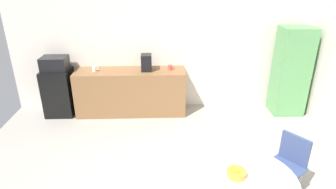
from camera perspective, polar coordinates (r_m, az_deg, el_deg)
name	(u,v)px	position (r m, az deg, el deg)	size (l,w,h in m)	color
wall_back	(161,46)	(5.91, -1.48, 9.56)	(6.00, 0.10, 2.60)	silver
counter_block	(131,92)	(5.87, -7.30, 0.53)	(2.16, 0.60, 0.90)	brown
mini_fridge	(59,92)	(6.17, -20.64, 0.46)	(0.54, 0.54, 0.93)	black
microwave	(55,63)	(5.98, -21.45, 5.73)	(0.48, 0.38, 0.26)	black
locker_cabinet	(291,72)	(6.18, 23.06, 4.16)	(0.60, 0.50, 1.75)	#599959
round_table	(241,188)	(3.27, 14.12, -17.45)	(1.14, 1.14, 0.74)	silver
chair_navy	(289,159)	(4.03, 22.80, -11.71)	(0.59, 0.59, 0.83)	silver
fruit_bowl	(236,172)	(3.17, 13.23, -14.72)	(0.20, 0.20, 0.11)	gold
mug_white	(170,67)	(5.71, 0.44, 5.40)	(0.13, 0.08, 0.09)	#D84C4C
mug_green	(94,69)	(5.79, -14.30, 4.92)	(0.13, 0.08, 0.09)	white
coffee_maker	(146,63)	(5.64, -4.28, 6.30)	(0.20, 0.24, 0.32)	black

